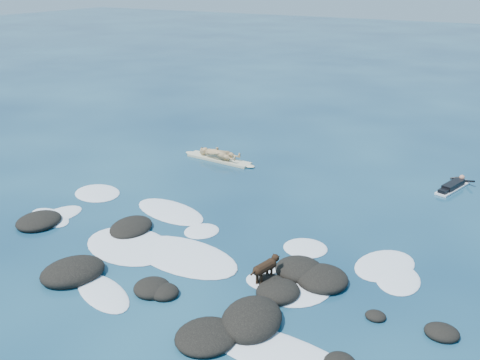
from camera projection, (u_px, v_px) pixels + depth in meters
The scene contains 6 objects.
ground at pixel (203, 262), 15.12m from camera, with size 160.00×160.00×0.00m, color #0A2642.
reef_rocks at pixel (166, 275), 14.23m from camera, with size 14.16×6.31×0.62m.
breaking_foam at pixel (199, 254), 15.48m from camera, with size 13.04×7.02×0.12m.
standing_surfer_rig at pixel (219, 143), 22.81m from camera, with size 3.62×0.80×2.06m.
paddling_surfer_rig at pixel (453, 186), 20.06m from camera, with size 1.18×2.20×0.38m.
dog at pixel (266, 267), 13.93m from camera, with size 0.47×1.13×0.73m.
Camera 1 is at (7.53, -10.91, 7.71)m, focal length 40.00 mm.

